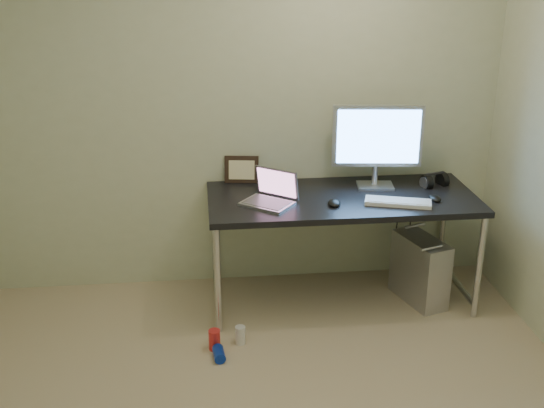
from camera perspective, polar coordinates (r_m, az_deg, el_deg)
The scene contains 16 objects.
wall_back at distance 4.60m, azimuth -2.41°, elevation 7.89°, with size 3.50×0.02×2.50m, color beige.
desk at distance 4.49m, azimuth 5.87°, elevation -0.20°, with size 1.75×0.76×0.75m.
tower_computer at distance 4.73m, azimuth 12.26°, elevation -5.37°, with size 0.32×0.48×0.48m.
cable_a at distance 5.01m, azimuth 10.43°, elevation -1.57°, with size 0.01×0.01×0.70m, color black.
cable_b at distance 5.02m, azimuth 11.46°, elevation -1.82°, with size 0.01×0.01×0.72m, color black.
can_red at distance 4.19m, azimuth -4.83°, elevation -11.25°, with size 0.07×0.07×0.13m, color red.
can_white at distance 4.24m, azimuth -2.67°, elevation -10.89°, with size 0.06×0.06×0.12m, color silver.
can_blue at distance 4.12m, azimuth -4.46°, elevation -12.39°, with size 0.07×0.07×0.12m, color #0D2DAA.
laptop at distance 4.31m, azimuth -0.09°, elevation 0.72°, with size 0.39×0.38×0.21m.
monitor at distance 4.57m, azimuth 8.82°, elevation 5.32°, with size 0.60×0.20×0.56m.
keyboard at distance 4.37m, azimuth 10.50°, elevation 0.15°, with size 0.41×0.13×0.02m, color white.
mouse_right at distance 4.49m, azimuth 13.46°, elevation 0.57°, with size 0.07×0.12×0.04m, color black.
mouse_left at distance 4.30m, azimuth 5.23°, elevation 0.19°, with size 0.08×0.13×0.04m, color black.
headphones at distance 4.75m, azimuth 13.44°, elevation 1.87°, with size 0.20×0.12×0.12m.
picture_frame at distance 4.67m, azimuth -2.57°, elevation 2.91°, with size 0.23×0.03×0.19m, color black.
webcam at distance 4.60m, azimuth 0.28°, elevation 2.47°, with size 0.04×0.03×0.11m.
Camera 1 is at (-0.29, -2.72, 2.30)m, focal length 45.00 mm.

